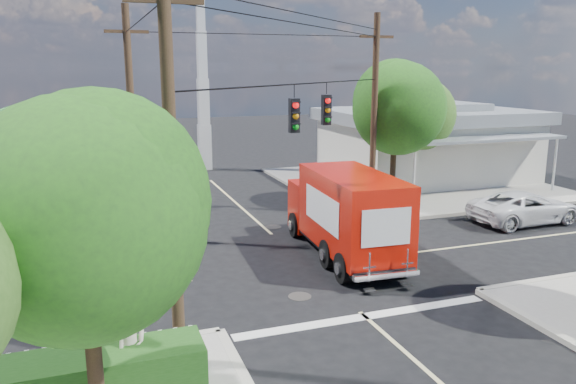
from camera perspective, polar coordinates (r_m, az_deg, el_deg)
name	(u,v)px	position (r m, az deg, el deg)	size (l,w,h in m)	color
ground	(307,266)	(19.55, 1.99, -7.51)	(120.00, 120.00, 0.00)	black
sidewalk_ne	(411,183)	(33.73, 12.42, 0.89)	(14.12, 14.12, 0.14)	gray
sidewalk_nw	(1,215)	(29.00, -27.17, -2.10)	(14.12, 14.12, 0.14)	gray
road_markings	(324,281)	(18.28, 3.71, -8.97)	(32.00, 32.00, 0.01)	beige
building_ne	(427,142)	(35.14, 13.91, 4.99)	(11.80, 10.20, 4.50)	silver
radio_tower	(203,84)	(37.79, -8.66, 10.77)	(0.80, 0.80, 17.00)	silver
tree_sw_front	(83,215)	(9.81, -20.12, -2.18)	(3.88, 3.78, 6.03)	#422D1C
tree_ne_front	(396,109)	(27.71, 10.90, 8.30)	(4.21, 4.14, 6.66)	#422D1C
tree_ne_back	(417,116)	(30.98, 12.97, 7.55)	(3.77, 3.66, 5.82)	#422D1C
palm_nw_front	(68,109)	(24.62, -21.43, 7.82)	(3.01, 3.08, 5.59)	#422D1C
palm_nw_back	(19,117)	(26.28, -25.67, 6.88)	(3.01, 3.08, 5.19)	#422D1C
utility_poles	(249,128)	(19.49, -4.02, 6.54)	(12.00, 10.68, 9.00)	#473321
picket_fence	(55,367)	(12.98, -22.58, -16.11)	(5.94, 0.06, 1.00)	silver
vending_boxes	(385,195)	(27.46, 9.87, -0.30)	(1.90, 0.50, 1.10)	#B21D23
delivery_truck	(345,213)	(20.21, 5.82, -2.15)	(2.72, 7.40, 3.15)	black
parked_car	(525,207)	(26.78, 22.94, -1.43)	(2.32, 5.03, 1.40)	silver
pedestrian	(131,349)	(12.28, -15.66, -15.07)	(0.70, 0.46, 1.92)	beige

